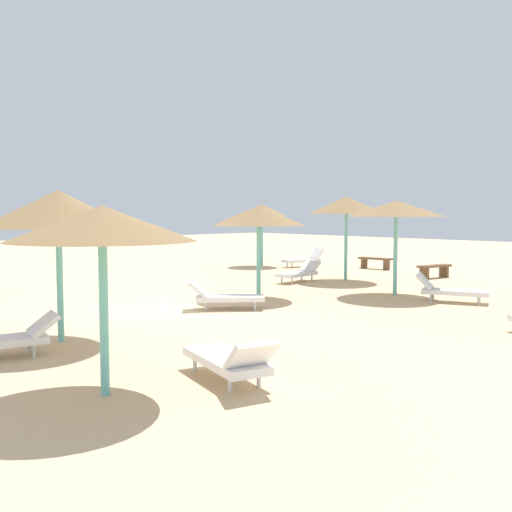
{
  "coord_description": "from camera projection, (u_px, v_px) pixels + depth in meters",
  "views": [
    {
      "loc": [
        11.87,
        -7.95,
        2.4
      ],
      "look_at": [
        0.0,
        3.0,
        1.2
      ],
      "focal_mm": 40.66,
      "sensor_mm": 36.0,
      "label": 1
    }
  ],
  "objects": [
    {
      "name": "lounger_0",
      "position": [
        224.0,
        297.0,
        14.43
      ],
      "size": [
        1.68,
        1.87,
        0.72
      ],
      "color": "white",
      "rests_on": "ground"
    },
    {
      "name": "lounger_5",
      "position": [
        450.0,
        290.0,
        15.6
      ],
      "size": [
        1.97,
        1.32,
        0.76
      ],
      "color": "white",
      "rests_on": "ground"
    },
    {
      "name": "parasol_3",
      "position": [
        58.0,
        209.0,
        10.67
      ],
      "size": [
        2.72,
        2.72,
        2.83
      ],
      "color": "#6BC6BC",
      "rests_on": "ground"
    },
    {
      "name": "parasol_4",
      "position": [
        262.0,
        210.0,
        26.09
      ],
      "size": [
        2.21,
        2.21,
        2.8
      ],
      "color": "#6BC6BC",
      "rests_on": "ground"
    },
    {
      "name": "parasol_0",
      "position": [
        259.0,
        216.0,
        16.18
      ],
      "size": [
        2.58,
        2.58,
        2.61
      ],
      "color": "#6BC6BC",
      "rests_on": "ground"
    },
    {
      "name": "parasol_5",
      "position": [
        396.0,
        209.0,
        16.74
      ],
      "size": [
        2.79,
        2.79,
        2.76
      ],
      "color": "#6BC6BC",
      "rests_on": "ground"
    },
    {
      "name": "lounger_3",
      "position": [
        2.0,
        339.0,
        9.58
      ],
      "size": [
        1.03,
        1.99,
        0.7
      ],
      "color": "white",
      "rests_on": "ground"
    },
    {
      "name": "lounger_4",
      "position": [
        304.0,
        260.0,
        25.86
      ],
      "size": [
        1.14,
        1.95,
        0.81
      ],
      "color": "white",
      "rests_on": "ground"
    },
    {
      "name": "parasol_6",
      "position": [
        102.0,
        224.0,
        7.47
      ],
      "size": [
        2.44,
        2.44,
        2.5
      ],
      "color": "#6BC6BC",
      "rests_on": "ground"
    },
    {
      "name": "lounger_6",
      "position": [
        229.0,
        360.0,
        8.24
      ],
      "size": [
        1.98,
        1.06,
        0.75
      ],
      "color": "white",
      "rests_on": "ground"
    },
    {
      "name": "bench_1",
      "position": [
        434.0,
        269.0,
        21.37
      ],
      "size": [
        0.63,
        1.54,
        0.49
      ],
      "color": "brown",
      "rests_on": "ground"
    },
    {
      "name": "lounger_7",
      "position": [
        299.0,
        273.0,
        20.23
      ],
      "size": [
        0.9,
        1.97,
        0.69
      ],
      "color": "white",
      "rests_on": "ground"
    },
    {
      "name": "parasol_7",
      "position": [
        346.0,
        205.0,
        20.45
      ],
      "size": [
        2.7,
        2.7,
        2.98
      ],
      "color": "#6BC6BC",
      "rests_on": "ground"
    },
    {
      "name": "bench_0",
      "position": [
        375.0,
        261.0,
        24.85
      ],
      "size": [
        1.53,
        0.52,
        0.49
      ],
      "color": "brown",
      "rests_on": "ground"
    },
    {
      "name": "ground_plane",
      "position": [
        167.0,
        311.0,
        14.25
      ],
      "size": [
        80.0,
        80.0,
        0.0
      ],
      "primitive_type": "plane",
      "color": "#DBBA8C"
    }
  ]
}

